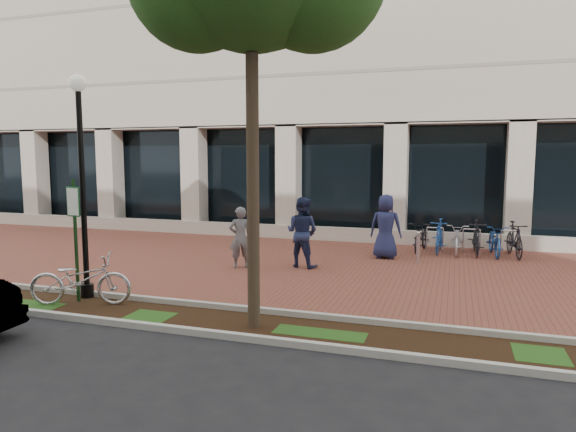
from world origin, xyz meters
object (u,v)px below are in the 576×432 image
(pedestrian_right, at_px, (386,226))
(pedestrian_left, at_px, (240,237))
(lamppost, at_px, (82,175))
(bollard, at_px, (418,247))
(bike_rack_cluster, at_px, (466,238))
(parking_sign, at_px, (75,225))
(pedestrian_mid, at_px, (302,232))
(locked_bicycle, at_px, (81,280))

(pedestrian_right, bearing_deg, pedestrian_left, 35.78)
(lamppost, distance_m, bollard, 9.13)
(bollard, bearing_deg, pedestrian_left, -154.98)
(pedestrian_left, distance_m, bike_rack_cluster, 7.18)
(bike_rack_cluster, bearing_deg, parking_sign, -133.28)
(lamppost, bearing_deg, pedestrian_right, 48.91)
(pedestrian_left, height_order, pedestrian_mid, pedestrian_mid)
(lamppost, height_order, bollard, lamppost)
(pedestrian_left, relative_size, bike_rack_cluster, 0.48)
(pedestrian_left, distance_m, pedestrian_right, 4.45)
(bike_rack_cluster, bearing_deg, bollard, -124.50)
(locked_bicycle, xyz_separation_m, pedestrian_left, (1.68, 4.33, 0.31))
(pedestrian_right, distance_m, bike_rack_cluster, 2.77)
(pedestrian_right, bearing_deg, parking_sign, 50.67)
(locked_bicycle, bearing_deg, pedestrian_left, -41.96)
(parking_sign, height_order, pedestrian_left, parking_sign)
(pedestrian_right, relative_size, bollard, 2.08)
(pedestrian_mid, bearing_deg, pedestrian_left, 33.31)
(pedestrian_mid, distance_m, pedestrian_right, 2.82)
(pedestrian_right, bearing_deg, pedestrian_mid, 44.01)
(parking_sign, xyz_separation_m, bollard, (6.53, 6.29, -1.16))
(pedestrian_left, bearing_deg, lamppost, 32.42)
(bollard, relative_size, bike_rack_cluster, 0.26)
(lamppost, bearing_deg, locked_bicycle, -61.08)
(pedestrian_right, xyz_separation_m, bollard, (0.99, -0.45, -0.49))
(parking_sign, distance_m, lamppost, 1.09)
(pedestrian_right, bearing_deg, lamppost, 49.02)
(parking_sign, height_order, bike_rack_cluster, parking_sign)
(lamppost, relative_size, pedestrian_left, 2.80)
(locked_bicycle, distance_m, bike_rack_cluster, 11.31)
(locked_bicycle, distance_m, pedestrian_mid, 5.95)
(parking_sign, xyz_separation_m, pedestrian_left, (1.93, 4.14, -0.79))
(pedestrian_right, height_order, bike_rack_cluster, pedestrian_right)
(bollard, bearing_deg, parking_sign, -136.07)
(locked_bicycle, distance_m, bollard, 9.02)
(parking_sign, relative_size, pedestrian_right, 1.34)
(parking_sign, height_order, pedestrian_right, parking_sign)
(lamppost, bearing_deg, parking_sign, -83.04)
(bike_rack_cluster, bearing_deg, pedestrian_right, -147.51)
(parking_sign, height_order, pedestrian_mid, parking_sign)
(bollard, bearing_deg, bike_rack_cluster, 54.94)
(pedestrian_mid, relative_size, bollard, 2.09)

